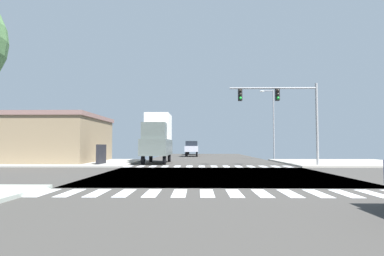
{
  "coord_description": "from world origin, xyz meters",
  "views": [
    {
      "loc": [
        -1.09,
        -19.11,
        1.75
      ],
      "look_at": [
        -1.61,
        10.85,
        3.34
      ],
      "focal_mm": 30.11,
      "sensor_mm": 36.0,
      "label": 1
    }
  ],
  "objects_px": {
    "traffic_signal_mast": "(283,105)",
    "street_lamp": "(272,118)",
    "suv_farside_1": "(193,147)",
    "bank_building": "(25,139)",
    "box_truck_crossing_1": "(158,137)",
    "pickup_leading_1": "(192,148)"
  },
  "relations": [
    {
      "from": "bank_building",
      "to": "box_truck_crossing_1",
      "type": "distance_m",
      "value": 13.31
    },
    {
      "from": "traffic_signal_mast",
      "to": "street_lamp",
      "type": "bearing_deg",
      "value": 81.11
    },
    {
      "from": "pickup_leading_1",
      "to": "suv_farside_1",
      "type": "bearing_deg",
      "value": -90.0
    },
    {
      "from": "bank_building",
      "to": "suv_farside_1",
      "type": "xyz_separation_m",
      "value": [
        16.3,
        27.36,
        -0.95
      ]
    },
    {
      "from": "suv_farside_1",
      "to": "box_truck_crossing_1",
      "type": "xyz_separation_m",
      "value": [
        -3.0,
        -27.69,
        1.17
      ]
    },
    {
      "from": "street_lamp",
      "to": "pickup_leading_1",
      "type": "relative_size",
      "value": 1.67
    },
    {
      "from": "street_lamp",
      "to": "box_truck_crossing_1",
      "type": "distance_m",
      "value": 15.46
    },
    {
      "from": "traffic_signal_mast",
      "to": "suv_farside_1",
      "type": "bearing_deg",
      "value": 103.76
    },
    {
      "from": "street_lamp",
      "to": "traffic_signal_mast",
      "type": "bearing_deg",
      "value": -98.89
    },
    {
      "from": "bank_building",
      "to": "pickup_leading_1",
      "type": "distance_m",
      "value": 24.07
    },
    {
      "from": "traffic_signal_mast",
      "to": "street_lamp",
      "type": "distance_m",
      "value": 13.04
    },
    {
      "from": "traffic_signal_mast",
      "to": "bank_building",
      "type": "distance_m",
      "value": 24.98
    },
    {
      "from": "box_truck_crossing_1",
      "to": "bank_building",
      "type": "bearing_deg",
      "value": -1.43
    },
    {
      "from": "traffic_signal_mast",
      "to": "box_truck_crossing_1",
      "type": "bearing_deg",
      "value": 156.05
    },
    {
      "from": "bank_building",
      "to": "street_lamp",
      "type": "bearing_deg",
      "value": 16.28
    },
    {
      "from": "traffic_signal_mast",
      "to": "bank_building",
      "type": "xyz_separation_m",
      "value": [
        -24.28,
        5.21,
        -2.74
      ]
    },
    {
      "from": "box_truck_crossing_1",
      "to": "traffic_signal_mast",
      "type": "bearing_deg",
      "value": 156.05
    },
    {
      "from": "bank_building",
      "to": "pickup_leading_1",
      "type": "xyz_separation_m",
      "value": [
        16.3,
        17.68,
        -1.06
      ]
    },
    {
      "from": "street_lamp",
      "to": "pickup_leading_1",
      "type": "xyz_separation_m",
      "value": [
        -9.99,
        10.0,
        -3.76
      ]
    },
    {
      "from": "traffic_signal_mast",
      "to": "box_truck_crossing_1",
      "type": "distance_m",
      "value": 12.27
    },
    {
      "from": "street_lamp",
      "to": "suv_farside_1",
      "type": "height_order",
      "value": "street_lamp"
    },
    {
      "from": "traffic_signal_mast",
      "to": "pickup_leading_1",
      "type": "distance_m",
      "value": 24.53
    }
  ]
}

